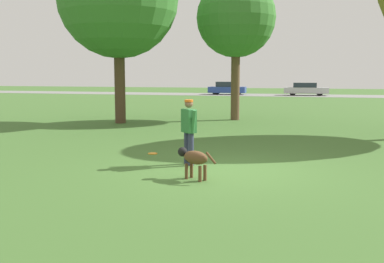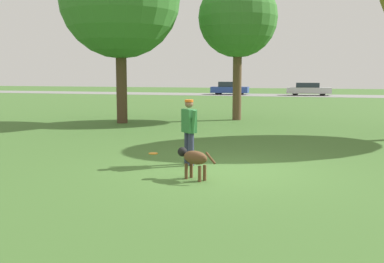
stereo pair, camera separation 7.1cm
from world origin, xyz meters
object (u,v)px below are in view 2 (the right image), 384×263
object	(u,v)px
dog	(194,158)
parked_car_blue	(230,88)
frisbee	(153,153)
tree_mid_center	(238,18)
parked_car_silver	(309,89)
person	(189,127)

from	to	relation	value
dog	parked_car_blue	world-z (taller)	parked_car_blue
frisbee	tree_mid_center	distance (m)	10.74
tree_mid_center	parked_car_blue	size ratio (longest dim) A/B	1.66
frisbee	parked_car_blue	bearing A→B (deg)	98.00
dog	parked_car_silver	size ratio (longest dim) A/B	0.21
dog	parked_car_blue	bearing A→B (deg)	-53.23
person	dog	size ratio (longest dim) A/B	1.64
frisbee	dog	bearing A→B (deg)	-53.98
dog	frisbee	xyz separation A→B (m)	(-1.87, 2.58, -0.43)
dog	frisbee	size ratio (longest dim) A/B	3.71
person	parked_car_blue	bearing A→B (deg)	145.28
dog	tree_mid_center	size ratio (longest dim) A/B	0.15
frisbee	parked_car_silver	world-z (taller)	parked_car_silver
frisbee	tree_mid_center	bearing A→B (deg)	86.88
person	dog	distance (m)	1.58
person	parked_car_silver	distance (m)	36.87
person	tree_mid_center	xyz separation A→B (m)	(-0.83, 10.80, 3.80)
tree_mid_center	parked_car_blue	bearing A→B (deg)	102.05
tree_mid_center	parked_car_blue	xyz separation A→B (m)	(-5.51, 25.80, -4.05)
tree_mid_center	parked_car_silver	xyz separation A→B (m)	(2.56, 26.02, -4.07)
parked_car_blue	parked_car_silver	xyz separation A→B (m)	(8.07, 0.22, -0.01)
dog	tree_mid_center	xyz separation A→B (m)	(-1.35, 12.22, 4.27)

